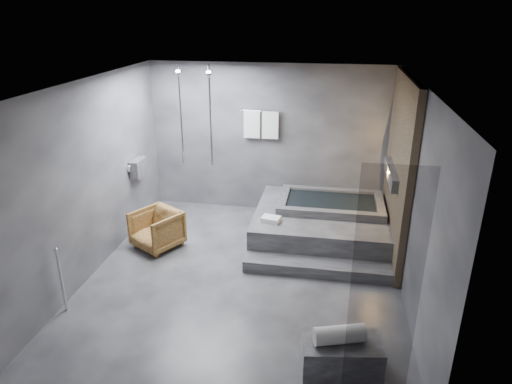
# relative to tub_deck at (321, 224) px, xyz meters

# --- Properties ---
(room) EXTENTS (5.00, 5.04, 2.82)m
(room) POSITION_rel_tub_deck_xyz_m (-0.65, -1.21, 1.48)
(room) COLOR #2B2B2E
(room) RESTS_ON ground
(tub_deck) EXTENTS (2.20, 2.00, 0.50)m
(tub_deck) POSITION_rel_tub_deck_xyz_m (0.00, 0.00, 0.00)
(tub_deck) COLOR #303033
(tub_deck) RESTS_ON ground
(tub_step) EXTENTS (2.20, 0.36, 0.18)m
(tub_step) POSITION_rel_tub_deck_xyz_m (0.00, -1.18, -0.16)
(tub_step) COLOR #303033
(tub_step) RESTS_ON ground
(concrete_bench) EXTENTS (0.92, 0.59, 0.38)m
(concrete_bench) POSITION_rel_tub_deck_xyz_m (0.35, -3.12, -0.06)
(concrete_bench) COLOR #2F2F31
(concrete_bench) RESTS_ON ground
(driftwood_chair) EXTENTS (0.94, 0.95, 0.64)m
(driftwood_chair) POSITION_rel_tub_deck_xyz_m (-2.64, -0.81, 0.07)
(driftwood_chair) COLOR #4D2F13
(driftwood_chair) RESTS_ON ground
(rolled_towel) EXTENTS (0.58, 0.35, 0.20)m
(rolled_towel) POSITION_rel_tub_deck_xyz_m (0.31, -3.14, 0.23)
(rolled_towel) COLOR silver
(rolled_towel) RESTS_ON concrete_bench
(deck_towel) EXTENTS (0.32, 0.26, 0.08)m
(deck_towel) POSITION_rel_tub_deck_xyz_m (-0.79, -0.56, 0.29)
(deck_towel) COLOR white
(deck_towel) RESTS_ON tub_deck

